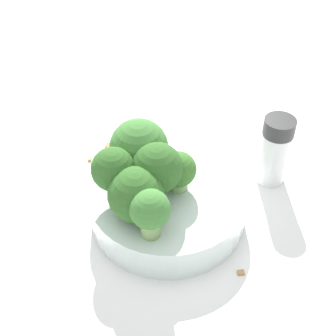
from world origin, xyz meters
TOP-DOWN VIEW (x-y plane):
  - ground_plane at (0.00, 0.00)m, footprint 3.00×3.00m
  - bowl at (0.00, 0.00)m, footprint 0.16×0.16m
  - broccoli_floret_0 at (0.05, 0.02)m, footprint 0.04×0.04m
  - broccoli_floret_1 at (0.02, 0.04)m, footprint 0.05×0.05m
  - broccoli_floret_2 at (-0.01, -0.01)m, footprint 0.04×0.04m
  - broccoli_floret_3 at (0.01, 0.01)m, footprint 0.05×0.05m
  - broccoli_floret_4 at (0.00, 0.06)m, footprint 0.04×0.04m
  - broccoli_floret_5 at (0.03, -0.02)m, footprint 0.06×0.06m
  - pepper_shaker at (-0.09, -0.09)m, footprint 0.03×0.03m
  - almond_crumb_0 at (0.12, -0.06)m, footprint 0.01×0.01m
  - almond_crumb_1 at (-0.09, 0.05)m, footprint 0.01×0.01m
  - almond_crumb_3 at (0.10, -0.09)m, footprint 0.01×0.01m

SIDE VIEW (x-z plane):
  - ground_plane at x=0.00m, z-range 0.00..0.00m
  - almond_crumb_0 at x=0.12m, z-range 0.00..0.01m
  - almond_crumb_1 at x=-0.09m, z-range 0.00..0.01m
  - almond_crumb_3 at x=0.10m, z-range 0.00..0.01m
  - bowl at x=0.00m, z-range 0.00..0.04m
  - pepper_shaker at x=-0.09m, z-range 0.00..0.08m
  - broccoli_floret_2 at x=-0.01m, z-range 0.04..0.08m
  - broccoli_floret_1 at x=0.02m, z-range 0.04..0.09m
  - broccoli_floret_4 at x=0.00m, z-range 0.04..0.09m
  - broccoli_floret_5 at x=0.03m, z-range 0.04..0.10m
  - broccoli_floret_3 at x=0.01m, z-range 0.04..0.10m
  - broccoli_floret_0 at x=0.05m, z-range 0.04..0.10m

